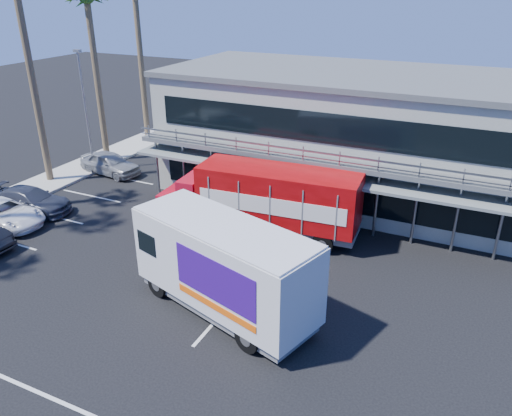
% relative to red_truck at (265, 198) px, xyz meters
% --- Properties ---
extents(ground, '(120.00, 120.00, 0.00)m').
position_rel_red_truck_xyz_m(ground, '(-0.60, -7.36, -1.96)').
color(ground, black).
rests_on(ground, ground).
extents(building, '(22.40, 12.00, 7.30)m').
position_rel_red_truck_xyz_m(building, '(2.40, 7.58, 1.70)').
color(building, gray).
rests_on(building, ground).
extents(curb_strip, '(3.00, 32.00, 0.16)m').
position_rel_red_truck_xyz_m(curb_strip, '(-15.60, -1.36, -1.88)').
color(curb_strip, '#A5A399').
rests_on(curb_strip, ground).
extents(palm_e, '(2.80, 2.80, 12.25)m').
position_rel_red_truck_xyz_m(palm_e, '(-15.30, 5.64, 8.61)').
color(palm_e, brown).
rests_on(palm_e, ground).
extents(light_pole_far, '(0.50, 0.25, 8.09)m').
position_rel_red_truck_xyz_m(light_pole_far, '(-14.80, 3.64, 2.54)').
color(light_pole_far, gray).
rests_on(light_pole_far, ground).
extents(red_truck, '(10.73, 3.27, 3.56)m').
position_rel_red_truck_xyz_m(red_truck, '(0.00, 0.00, 0.00)').
color(red_truck, '#B10E20').
rests_on(red_truck, ground).
extents(white_van, '(8.23, 4.84, 3.81)m').
position_rel_red_truck_xyz_m(white_van, '(1.39, -6.88, 0.06)').
color(white_van, silver).
rests_on(white_van, ground).
extents(parked_car_c, '(5.05, 2.56, 1.37)m').
position_rel_red_truck_xyz_m(parked_car_c, '(-13.10, -5.21, -1.27)').
color(parked_car_c, white).
rests_on(parked_car_c, ground).
extents(parked_car_d, '(5.04, 2.58, 1.40)m').
position_rel_red_truck_xyz_m(parked_car_d, '(-13.10, -3.36, -1.26)').
color(parked_car_d, '#323643').
rests_on(parked_car_d, ground).
extents(parked_car_e, '(4.68, 2.36, 1.53)m').
position_rel_red_truck_xyz_m(parked_car_e, '(-13.10, 3.44, -1.19)').
color(parked_car_e, gray).
rests_on(parked_car_e, ground).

